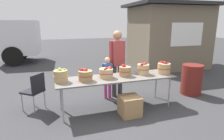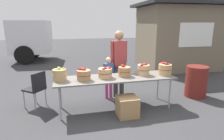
% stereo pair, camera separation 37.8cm
% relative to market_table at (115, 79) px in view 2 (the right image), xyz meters
% --- Properties ---
extents(ground_plane, '(40.00, 40.00, 0.00)m').
position_rel_market_table_xyz_m(ground_plane, '(0.00, 0.00, -0.71)').
color(ground_plane, '#38383A').
extents(market_table, '(2.70, 0.76, 0.75)m').
position_rel_market_table_xyz_m(market_table, '(0.00, 0.00, 0.00)').
color(market_table, slate).
rests_on(market_table, ground).
extents(apple_basket_green_0, '(0.31, 0.31, 0.30)m').
position_rel_market_table_xyz_m(apple_basket_green_0, '(-1.21, 0.04, 0.17)').
color(apple_basket_green_0, tan).
rests_on(apple_basket_green_0, market_table).
extents(apple_basket_red_0, '(0.31, 0.31, 0.27)m').
position_rel_market_table_xyz_m(apple_basket_red_0, '(-0.71, -0.04, 0.16)').
color(apple_basket_red_0, '#A87F51').
rests_on(apple_basket_red_0, market_table).
extents(apple_basket_red_1, '(0.33, 0.33, 0.25)m').
position_rel_market_table_xyz_m(apple_basket_red_1, '(-0.22, 0.03, 0.15)').
color(apple_basket_red_1, tan).
rests_on(apple_basket_red_1, market_table).
extents(apple_basket_red_2, '(0.30, 0.30, 0.27)m').
position_rel_market_table_xyz_m(apple_basket_red_2, '(0.23, 0.05, 0.16)').
color(apple_basket_red_2, '#A87F51').
rests_on(apple_basket_red_2, market_table).
extents(apple_basket_red_3, '(0.30, 0.30, 0.29)m').
position_rel_market_table_xyz_m(apple_basket_red_3, '(0.70, 0.05, 0.17)').
color(apple_basket_red_3, tan).
rests_on(apple_basket_red_3, market_table).
extents(apple_basket_red_4, '(0.32, 0.32, 0.31)m').
position_rel_market_table_xyz_m(apple_basket_red_4, '(1.21, -0.05, 0.17)').
color(apple_basket_red_4, tan).
rests_on(apple_basket_red_4, market_table).
extents(vendor_adult, '(0.46, 0.28, 1.76)m').
position_rel_market_table_xyz_m(vendor_adult, '(0.29, 0.73, 0.32)').
color(vendor_adult, '#3F3F3F').
rests_on(vendor_adult, ground).
extents(child_customer, '(0.29, 0.15, 1.10)m').
position_rel_market_table_xyz_m(child_customer, '(-0.01, 0.64, -0.06)').
color(child_customer, '#CC3F8C').
rests_on(child_customer, ground).
extents(food_kiosk, '(3.61, 3.04, 2.74)m').
position_rel_market_table_xyz_m(food_kiosk, '(3.73, 3.58, 0.67)').
color(food_kiosk, '#726651').
rests_on(food_kiosk, ground).
extents(folding_chair, '(0.56, 0.56, 0.86)m').
position_rel_market_table_xyz_m(folding_chair, '(-1.77, 0.48, -0.21)').
color(folding_chair, black).
rests_on(folding_chair, ground).
extents(trash_barrel, '(0.56, 0.56, 0.83)m').
position_rel_market_table_xyz_m(trash_barrel, '(2.31, 0.22, -0.30)').
color(trash_barrel, maroon).
rests_on(trash_barrel, ground).
extents(produce_crate, '(0.43, 0.43, 0.43)m').
position_rel_market_table_xyz_m(produce_crate, '(0.16, -0.43, -0.50)').
color(produce_crate, '#A87F51').
rests_on(produce_crate, ground).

